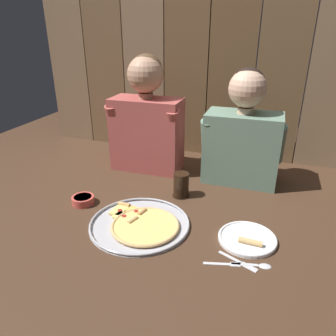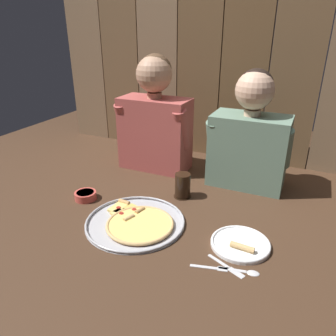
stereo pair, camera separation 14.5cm
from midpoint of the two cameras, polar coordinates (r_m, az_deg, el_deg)
ground_plane at (r=1.44m, az=-3.27°, el=-8.29°), size 3.20×3.20×0.00m
pizza_tray at (r=1.37m, az=-7.86°, el=-9.95°), size 0.42×0.42×0.03m
dinner_plate at (r=1.30m, az=10.85°, el=-12.35°), size 0.23×0.23×0.03m
drinking_glass at (r=1.56m, az=-0.30°, el=-3.10°), size 0.09×0.09×0.12m
dipping_bowl at (r=1.58m, az=-17.50°, el=-5.48°), size 0.10×0.10×0.04m
table_fork at (r=1.18m, az=6.34°, el=-16.75°), size 0.13×0.05×0.01m
table_knife at (r=1.20m, az=8.85°, el=-16.18°), size 0.15×0.08×0.01m
table_spoon at (r=1.19m, az=12.40°, el=-16.65°), size 0.14×0.05×0.01m
diner_left at (r=1.80m, az=-6.18°, el=8.87°), size 0.43×0.21×0.64m
diner_right at (r=1.67m, az=10.85°, el=6.18°), size 0.42×0.22×0.59m
wooden_backdrop_wall at (r=1.99m, az=5.12°, el=18.43°), size 2.19×0.03×1.16m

